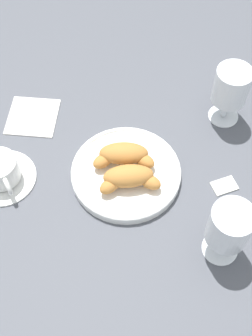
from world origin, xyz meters
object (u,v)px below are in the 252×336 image
coffee_cup_near (1,172)px  juice_glass_right (229,228)px  croissant_small (129,178)px  sugar_packet (224,185)px  juice_glass_left (231,88)px  croissant_large (124,155)px  pastry_plate (126,173)px  folded_napkin (33,116)px

coffee_cup_near → juice_glass_right: size_ratio=0.97×
croissant_small → sugar_packet: bearing=-167.6°
juice_glass_left → juice_glass_right: (-0.02, 0.32, 0.00)m
croissant_large → juice_glass_left: (-0.20, -0.18, 0.05)m
pastry_plate → juice_glass_left: juice_glass_left is taller
sugar_packet → folded_napkin: sugar_packet is taller
croissant_large → juice_glass_left: juice_glass_left is taller
juice_glass_left → folded_napkin: 0.44m
juice_glass_left → juice_glass_right: size_ratio=1.00×
juice_glass_right → sugar_packet: size_ratio=2.80×
croissant_small → coffee_cup_near: bearing=5.9°
juice_glass_left → coffee_cup_near: bearing=30.4°
juice_glass_right → folded_napkin: 0.51m
folded_napkin → croissant_large: bearing=158.3°
croissant_small → juice_glass_right: 0.22m
pastry_plate → croissant_large: (0.01, -0.02, 0.03)m
croissant_small → juice_glass_right: juice_glass_right is taller
croissant_large → sugar_packet: size_ratio=2.69×
juice_glass_left → sugar_packet: juice_glass_left is taller
croissant_large → folded_napkin: bearing=-21.7°
sugar_packet → juice_glass_right: bearing=59.5°
juice_glass_right → croissant_large: bearing=-34.8°
pastry_plate → juice_glass_right: size_ratio=1.62×
croissant_large → croissant_small: same height
croissant_large → juice_glass_right: bearing=145.2°
coffee_cup_near → juice_glass_left: size_ratio=0.97×
juice_glass_left → juice_glass_right: bearing=93.2°
sugar_packet → croissant_large: bearing=-33.8°
croissant_small → juice_glass_right: (-0.19, 0.10, 0.05)m
juice_glass_right → sugar_packet: (0.00, -0.14, -0.09)m
juice_glass_left → juice_glass_right: 0.32m
juice_glass_left → juice_glass_right: same height
pastry_plate → coffee_cup_near: size_ratio=1.67×
coffee_cup_near → folded_napkin: (-0.01, -0.17, -0.02)m
coffee_cup_near → juice_glass_left: 0.51m
pastry_plate → juice_glass_right: bearing=148.4°
juice_glass_left → folded_napkin: size_ratio=1.27×
croissant_large → juice_glass_left: 0.27m
pastry_plate → croissant_large: 0.04m
pastry_plate → folded_napkin: size_ratio=2.06×
croissant_small → folded_napkin: croissant_small is taller
coffee_cup_near → croissant_small: bearing=-174.1°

